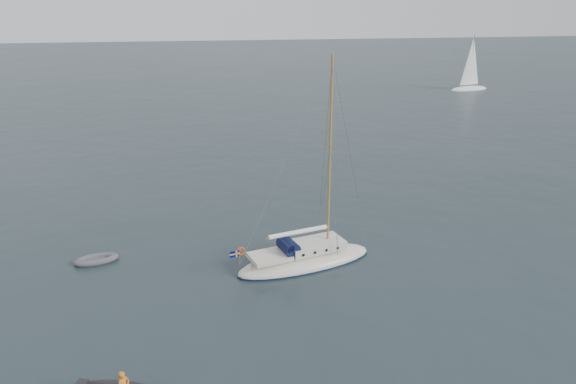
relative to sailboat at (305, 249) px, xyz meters
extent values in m
plane|color=black|center=(-0.04, 0.06, -0.89)|extent=(300.00, 300.00, 0.00)
ellipsoid|color=beige|center=(0.00, 0.00, -0.76)|extent=(7.88, 2.45, 1.31)
cube|color=#ECE7CF|center=(0.61, 0.00, 0.14)|extent=(3.15, 1.66, 0.48)
cube|color=beige|center=(-2.11, 0.00, 0.00)|extent=(2.10, 1.66, 0.22)
cylinder|color=black|center=(-1.01, 0.00, 0.38)|extent=(0.84, 1.45, 0.84)
cube|color=black|center=(-1.19, 0.00, 0.55)|extent=(0.39, 1.45, 0.35)
cylinder|color=olive|center=(1.40, 0.00, 5.15)|extent=(0.13, 0.13, 10.51)
cylinder|color=olive|center=(1.40, 0.00, 5.67)|extent=(0.04, 1.93, 0.04)
cylinder|color=olive|center=(-0.44, 0.00, 1.08)|extent=(3.68, 0.09, 0.09)
cylinder|color=white|center=(-0.44, 0.00, 1.12)|extent=(3.42, 0.25, 0.25)
cylinder|color=gray|center=(-3.51, 0.00, 0.38)|extent=(0.04, 1.93, 0.04)
torus|color=#E44100|center=(-3.55, 0.53, 0.38)|extent=(0.47, 0.09, 0.47)
cylinder|color=olive|center=(-3.81, 0.00, 0.29)|extent=(0.03, 0.03, 0.79)
cube|color=#000765|center=(-4.08, 0.00, 0.55)|extent=(0.53, 0.02, 0.33)
cube|color=#DF9E0D|center=(-4.08, 0.00, 0.55)|extent=(0.54, 0.03, 0.08)
cube|color=#DF9E0D|center=(-3.98, 0.00, 0.55)|extent=(0.08, 0.03, 0.35)
cylinder|color=black|center=(-0.53, 0.84, 0.14)|extent=(0.16, 0.05, 0.16)
cylinder|color=black|center=(-0.53, -0.84, 0.14)|extent=(0.16, 0.05, 0.16)
cylinder|color=black|center=(0.17, 0.84, 0.14)|extent=(0.16, 0.05, 0.16)
cylinder|color=black|center=(0.17, -0.84, 0.14)|extent=(0.16, 0.05, 0.16)
cylinder|color=black|center=(0.87, 0.84, 0.14)|extent=(0.16, 0.05, 0.16)
cylinder|color=black|center=(0.87, -0.84, 0.14)|extent=(0.16, 0.05, 0.16)
cylinder|color=black|center=(1.57, 0.84, 0.14)|extent=(0.16, 0.05, 0.16)
cylinder|color=black|center=(1.57, -0.84, 0.14)|extent=(0.16, 0.05, 0.16)
cube|color=#525258|center=(-11.46, 2.01, -0.79)|extent=(1.49, 0.61, 0.09)
ellipsoid|color=white|center=(35.32, 53.23, -0.84)|extent=(6.53, 2.18, 1.09)
cylinder|color=gray|center=(35.32, 53.23, 3.46)|extent=(0.11, 0.11, 7.62)
cone|color=white|center=(35.26, 53.23, 3.46)|extent=(3.48, 3.48, 7.07)
camera|label=1|loc=(-5.23, -27.41, 13.37)|focal=35.00mm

